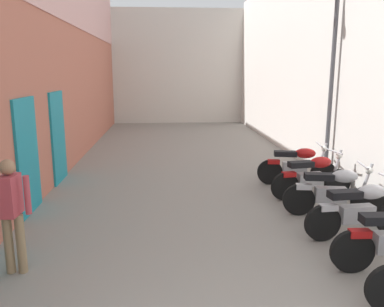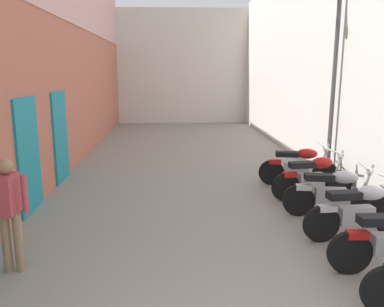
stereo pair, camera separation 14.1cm
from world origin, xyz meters
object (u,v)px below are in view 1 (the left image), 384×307
pedestrian_mid_alley (11,208)px  street_lamp (328,75)px  motorcycle_seventh (297,165)px  motorcycle_fourth (360,209)px  motorcycle_sixth (313,175)px  motorcycle_fifth (334,190)px

pedestrian_mid_alley → street_lamp: bearing=34.7°
street_lamp → pedestrian_mid_alley: bearing=-145.3°
motorcycle_seventh → motorcycle_fourth: bearing=-90.0°
motorcycle_fourth → motorcycle_sixth: (-0.00, 2.08, 0.00)m
motorcycle_fourth → motorcycle_fifth: (-0.00, 1.00, 0.00)m
motorcycle_fifth → motorcycle_sixth: size_ratio=1.00×
motorcycle_sixth → motorcycle_seventh: 0.99m
motorcycle_sixth → pedestrian_mid_alley: size_ratio=1.17×
motorcycle_seventh → street_lamp: 2.22m
motorcycle_sixth → pedestrian_mid_alley: bearing=-151.2°
motorcycle_sixth → pedestrian_mid_alley: 5.90m
motorcycle_fifth → street_lamp: 3.18m
motorcycle_fifth → pedestrian_mid_alley: (-5.15, -1.76, 0.42)m
motorcycle_sixth → pedestrian_mid_alley: (-5.15, -2.83, 0.42)m
motorcycle_sixth → motorcycle_seventh: size_ratio=1.00×
motorcycle_seventh → motorcycle_sixth: bearing=-90.0°
motorcycle_fifth → pedestrian_mid_alley: pedestrian_mid_alley is taller
motorcycle_sixth → street_lamp: street_lamp is taller
motorcycle_fifth → pedestrian_mid_alley: bearing=-161.1°
motorcycle_fifth → motorcycle_sixth: (0.00, 1.07, 0.00)m
motorcycle_seventh → street_lamp: street_lamp is taller
motorcycle_fifth → motorcycle_fourth: bearing=-90.0°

